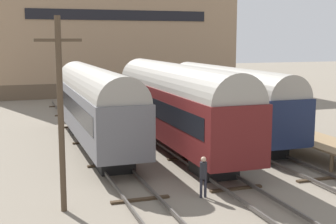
% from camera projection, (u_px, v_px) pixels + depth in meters
% --- Properties ---
extents(ground_plane, '(200.00, 200.00, 0.00)m').
position_uv_depth(ground_plane, '(210.00, 172.00, 24.42)').
color(ground_plane, slate).
extents(track_left, '(2.60, 60.00, 0.26)m').
position_uv_depth(track_left, '(124.00, 178.00, 22.92)').
color(track_left, '#4C4742').
rests_on(track_left, ground).
extents(track_middle, '(2.60, 60.00, 0.26)m').
position_uv_depth(track_middle, '(210.00, 170.00, 24.39)').
color(track_middle, '#4C4742').
rests_on(track_middle, ground).
extents(track_right, '(2.60, 60.00, 0.26)m').
position_uv_depth(track_right, '(286.00, 162.00, 25.87)').
color(track_right, '#4C4742').
rests_on(track_right, ground).
extents(train_car_maroon, '(3.08, 17.09, 5.41)m').
position_uv_depth(train_car_maroon, '(176.00, 102.00, 28.72)').
color(train_car_maroon, black).
rests_on(train_car_maroon, ground).
extents(train_car_grey, '(2.91, 16.71, 5.16)m').
position_uv_depth(train_car_grey, '(95.00, 102.00, 29.65)').
color(train_car_grey, black).
rests_on(train_car_grey, ground).
extents(train_car_navy, '(2.84, 15.84, 5.01)m').
position_uv_depth(train_car_navy, '(228.00, 98.00, 32.36)').
color(train_car_navy, black).
rests_on(train_car_navy, ground).
extents(person_worker, '(0.32, 0.32, 1.85)m').
position_uv_depth(person_worker, '(203.00, 173.00, 20.36)').
color(person_worker, '#282833').
rests_on(person_worker, ground).
extents(utility_pole, '(1.80, 0.24, 7.78)m').
position_uv_depth(utility_pole, '(61.00, 112.00, 18.32)').
color(utility_pole, '#473828').
rests_on(utility_pole, ground).
extents(warehouse_building, '(30.85, 13.52, 17.60)m').
position_uv_depth(warehouse_building, '(108.00, 24.00, 61.69)').
color(warehouse_building, brown).
rests_on(warehouse_building, ground).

